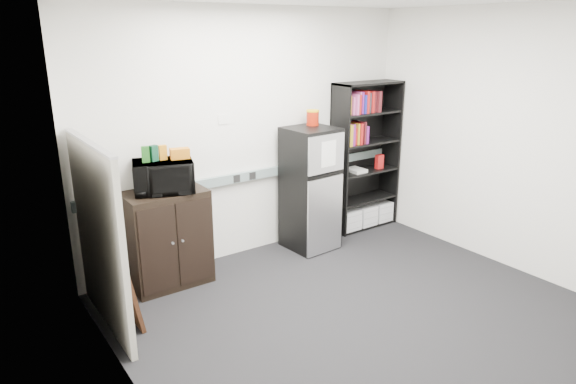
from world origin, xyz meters
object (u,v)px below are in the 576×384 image
Objects in this scene: cubicle_partition at (100,237)px; cabinet at (168,238)px; microwave at (163,176)px; bookshelf at (365,158)px; refrigerator at (311,189)px.

cubicle_partition reaches higher than cabinet.
cubicle_partition is at bearing -132.73° from microwave.
bookshelf is 2.72m from cabinet.
bookshelf is 1.00m from refrigerator.
cubicle_partition is 2.94× the size of microwave.
cabinet is at bearing 173.85° from refrigerator.
microwave is 0.39× the size of refrigerator.
refrigerator is (1.72, -0.08, 0.22)m from cabinet.
microwave is (0.00, -0.02, 0.64)m from cabinet.
cabinet is (-2.69, -0.06, -0.43)m from bookshelf.
cubicle_partition is (-3.43, -0.49, -0.10)m from bookshelf.
bookshelf is 1.14× the size of cubicle_partition.
bookshelf reaches higher than cubicle_partition.
refrigerator is at bearing 7.89° from cubicle_partition.
refrigerator is (2.46, 0.34, -0.11)m from cubicle_partition.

